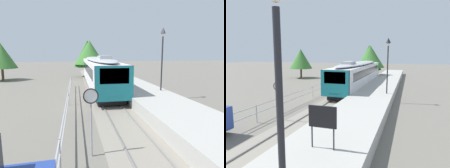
# 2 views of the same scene
# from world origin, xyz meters

# --- Properties ---
(ground_plane) EXTENTS (160.00, 160.00, 0.00)m
(ground_plane) POSITION_xyz_m (-3.00, 22.00, 0.00)
(ground_plane) COLOR #6B665B
(track_rails) EXTENTS (3.20, 60.00, 0.14)m
(track_rails) POSITION_xyz_m (0.00, 22.00, 0.03)
(track_rails) COLOR gray
(track_rails) RESTS_ON ground
(commuter_train) EXTENTS (2.82, 19.40, 3.74)m
(commuter_train) POSITION_xyz_m (0.00, 28.43, 2.15)
(commuter_train) COLOR silver
(commuter_train) RESTS_ON track_rails
(station_platform) EXTENTS (3.90, 60.00, 0.90)m
(station_platform) POSITION_xyz_m (3.25, 22.00, 0.45)
(station_platform) COLOR #A8A59E
(station_platform) RESTS_ON ground
(platform_lamp_near_end) EXTENTS (0.34, 0.34, 5.35)m
(platform_lamp_near_end) POSITION_xyz_m (4.59, 3.32, 4.62)
(platform_lamp_near_end) COLOR #232328
(platform_lamp_near_end) RESTS_ON station_platform
(platform_lamp_mid_platform) EXTENTS (0.34, 0.34, 5.35)m
(platform_lamp_mid_platform) POSITION_xyz_m (4.59, 21.15, 4.62)
(platform_lamp_mid_platform) COLOR #232328
(platform_lamp_mid_platform) RESTS_ON station_platform
(platform_notice_board) EXTENTS (1.20, 0.08, 1.80)m
(platform_notice_board) POSITION_xyz_m (3.36, 7.99, 2.19)
(platform_notice_board) COLOR #232328
(platform_notice_board) RESTS_ON station_platform
(speed_limit_sign) EXTENTS (0.61, 0.10, 2.81)m
(speed_limit_sign) POSITION_xyz_m (-2.14, 12.87, 2.12)
(speed_limit_sign) COLOR #9EA0A5
(speed_limit_sign) RESTS_ON ground
(carpark_fence) EXTENTS (0.06, 36.06, 1.25)m
(carpark_fence) POSITION_xyz_m (-3.30, 12.00, 0.91)
(carpark_fence) COLOR #9EA0A5
(carpark_fence) RESTS_ON ground
(tree_behind_carpark) EXTENTS (4.42, 4.42, 5.64)m
(tree_behind_carpark) POSITION_xyz_m (-13.54, 37.19, 3.73)
(tree_behind_carpark) COLOR brown
(tree_behind_carpark) RESTS_ON ground
(tree_behind_station_far) EXTENTS (4.63, 4.63, 6.29)m
(tree_behind_station_far) POSITION_xyz_m (-0.63, 39.53, 4.01)
(tree_behind_station_far) COLOR brown
(tree_behind_station_far) RESTS_ON ground
(tree_distant_left) EXTENTS (5.21, 5.21, 6.23)m
(tree_distant_left) POSITION_xyz_m (-0.30, 39.02, 4.22)
(tree_distant_left) COLOR brown
(tree_distant_left) RESTS_ON ground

